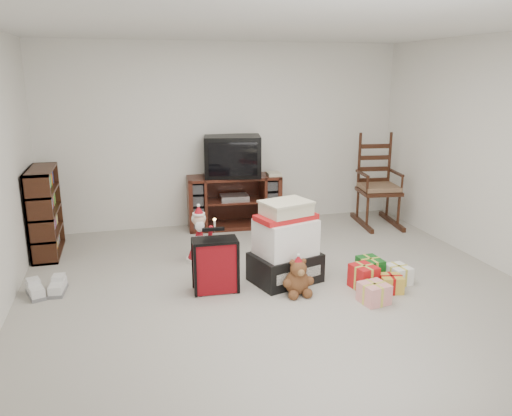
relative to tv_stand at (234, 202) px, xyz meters
The scene contains 13 objects.
room 2.41m from the tv_stand, 91.18° to the right, with size 5.01×5.01×2.51m.
tv_stand is the anchor object (origin of this frame).
bookshelf 2.42m from the tv_stand, 169.09° to the right, with size 0.28×0.84×1.03m.
rocking_chair 2.02m from the tv_stand, ahead, with size 0.64×0.94×1.33m.
gift_pile 1.98m from the tv_stand, 87.29° to the right, with size 0.77×0.65×0.83m.
red_suitcase 2.14m from the tv_stand, 107.63° to the right, with size 0.43×0.24×0.63m.
stocking 1.82m from the tv_stand, 86.65° to the right, with size 0.30×0.13×0.64m, color #0D7613, non-canonical shape.
teddy_bear 2.33m from the tv_stand, 87.42° to the right, with size 0.24×0.21×0.36m.
santa_figurine 1.74m from the tv_stand, 78.17° to the right, with size 0.29×0.27×0.59m.
mrs_claus_figurine 1.36m from the tv_stand, 119.67° to the right, with size 0.32×0.30×0.66m.
sneaker_pair 2.83m from the tv_stand, 143.20° to the right, with size 0.40×0.34×0.11m.
gift_cluster 2.59m from the tv_stand, 68.37° to the right, with size 0.70×0.79×0.24m.
crt_television 0.64m from the tv_stand, 149.13° to the left, with size 0.83×0.67×0.55m.
Camera 1 is at (-1.41, -4.30, 2.09)m, focal length 35.00 mm.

